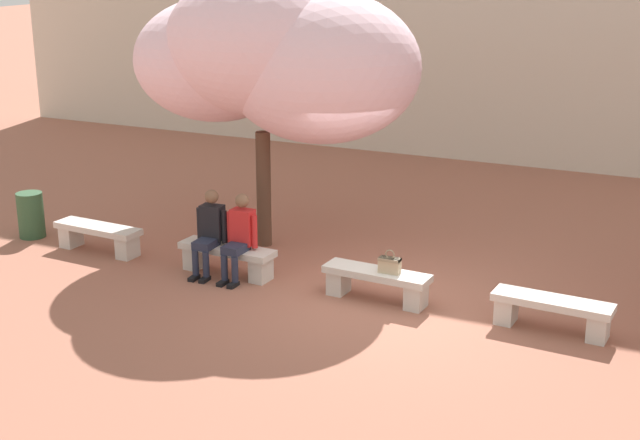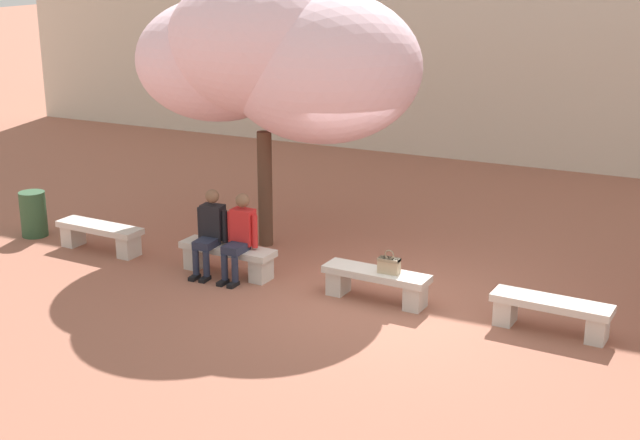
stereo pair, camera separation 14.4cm
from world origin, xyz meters
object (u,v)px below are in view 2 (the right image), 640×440
(stone_bench_west_end, at_px, (100,234))
(stone_bench_near_west, at_px, (228,255))
(trash_bin, at_px, (33,214))
(person_seated_left, at_px, (210,229))
(stone_bench_center, at_px, (376,281))
(handbag, at_px, (389,264))
(person_seated_right, at_px, (240,233))
(cherry_tree_main, at_px, (273,56))
(stone_bench_near_east, at_px, (551,311))

(stone_bench_west_end, bearing_deg, stone_bench_near_west, 0.00)
(trash_bin, bearing_deg, stone_bench_near_west, -1.93)
(stone_bench_west_end, height_order, person_seated_left, person_seated_left)
(stone_bench_center, bearing_deg, stone_bench_west_end, 180.00)
(stone_bench_near_west, distance_m, handbag, 2.64)
(stone_bench_west_end, bearing_deg, person_seated_right, -1.14)
(stone_bench_west_end, relative_size, trash_bin, 1.99)
(person_seated_left, bearing_deg, cherry_tree_main, 82.81)
(stone_bench_near_west, bearing_deg, stone_bench_center, 0.00)
(person_seated_left, relative_size, handbag, 3.81)
(stone_bench_near_east, relative_size, person_seated_right, 1.21)
(stone_bench_near_west, xyz_separation_m, handbag, (2.63, -0.02, 0.28))
(stone_bench_near_west, bearing_deg, person_seated_right, -11.57)
(person_seated_right, bearing_deg, cherry_tree_main, 100.74)
(stone_bench_center, relative_size, stone_bench_near_east, 1.00)
(person_seated_right, bearing_deg, stone_bench_center, 1.41)
(person_seated_left, bearing_deg, trash_bin, 177.11)
(stone_bench_near_east, bearing_deg, cherry_tree_main, 162.01)
(stone_bench_near_east, height_order, handbag, handbag)
(person_seated_left, bearing_deg, stone_bench_west_end, 178.59)
(stone_bench_near_west, height_order, handbag, handbag)
(person_seated_left, bearing_deg, handbag, 0.71)
(handbag, height_order, trash_bin, handbag)
(person_seated_left, bearing_deg, stone_bench_center, 1.14)
(stone_bench_west_end, height_order, person_seated_right, person_seated_right)
(person_seated_left, relative_size, trash_bin, 1.65)
(person_seated_left, distance_m, trash_bin, 3.72)
(stone_bench_near_west, relative_size, person_seated_left, 1.21)
(person_seated_left, bearing_deg, person_seated_right, -0.01)
(stone_bench_west_end, relative_size, person_seated_right, 1.21)
(stone_bench_near_east, bearing_deg, trash_bin, 179.13)
(stone_bench_west_end, relative_size, cherry_tree_main, 0.32)
(stone_bench_center, xyz_separation_m, cherry_tree_main, (-2.48, 1.60, 2.81))
(handbag, xyz_separation_m, cherry_tree_main, (-2.68, 1.61, 2.53))
(stone_bench_center, xyz_separation_m, trash_bin, (-6.39, 0.13, 0.10))
(stone_bench_west_end, bearing_deg, person_seated_left, -1.41)
(stone_bench_center, relative_size, person_seated_right, 1.21)
(stone_bench_center, distance_m, person_seated_right, 2.21)
(stone_bench_near_west, height_order, trash_bin, trash_bin)
(stone_bench_near_east, xyz_separation_m, person_seated_right, (-4.60, -0.05, 0.40))
(stone_bench_center, bearing_deg, cherry_tree_main, 147.27)
(person_seated_left, xyz_separation_m, trash_bin, (-3.70, 0.19, -0.31))
(stone_bench_center, distance_m, stone_bench_near_east, 2.43)
(stone_bench_center, relative_size, trash_bin, 1.99)
(stone_bench_center, xyz_separation_m, handbag, (0.19, -0.02, 0.28))
(person_seated_left, xyz_separation_m, person_seated_right, (0.52, -0.00, 0.00))
(handbag, bearing_deg, trash_bin, 178.69)
(stone_bench_near_east, bearing_deg, stone_bench_center, 180.00)
(stone_bench_center, relative_size, cherry_tree_main, 0.32)
(stone_bench_west_end, distance_m, stone_bench_near_east, 7.29)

